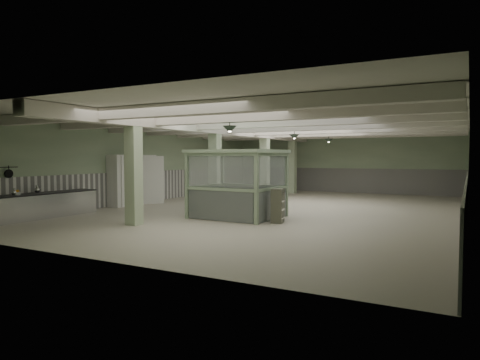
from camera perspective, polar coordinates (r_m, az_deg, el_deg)
The scene contains 33 objects.
floor at distance 18.07m, azimuth 5.13°, elevation -3.92°, with size 20.00×20.00×0.00m, color beige.
ceiling at distance 18.00m, azimuth 5.18°, elevation 7.53°, with size 14.00×20.00×0.02m, color white.
wall_back at distance 27.42m, azimuth 13.40°, elevation 2.15°, with size 14.00×0.02×3.60m, color #A8BC96.
wall_front at distance 9.60m, azimuth -19.03°, elevation 0.55°, with size 14.00×0.02×3.60m, color #A8BC96.
wall_left at distance 21.67m, azimuth -12.13°, elevation 1.95°, with size 0.02×20.00×3.60m, color #A8BC96.
wall_right at distance 16.50m, azimuth 28.12°, elevation 1.33°, with size 0.02×20.00×3.60m, color #A8BC96.
wainscot_left at distance 21.70m, azimuth -12.05°, elevation -0.82°, with size 0.05×19.90×1.50m, color white.
wainscot_right at distance 16.56m, azimuth 27.94°, elevation -2.30°, with size 0.05×19.90×1.50m, color white.
wainscot_back at distance 27.43m, azimuth 13.36°, elevation -0.04°, with size 13.90×0.05×1.50m, color white.
girder at distance 19.10m, azimuth -1.78°, elevation 6.62°, with size 0.45×19.90×0.40m, color silver.
beam_a at distance 11.50m, azimuth -9.86°, elevation 9.14°, with size 13.90×0.35×0.32m, color silver.
beam_b at distance 13.54m, azimuth -3.24°, elevation 8.25°, with size 13.90×0.35×0.32m, color silver.
beam_c at distance 15.72m, azimuth 1.57°, elevation 7.53°, with size 13.90×0.35×0.32m, color silver.
beam_d at distance 17.98m, azimuth 5.18°, elevation 6.96°, with size 13.90×0.35×0.32m, color silver.
beam_e at distance 20.30m, azimuth 7.97°, elevation 6.49°, with size 13.90×0.35×0.32m, color silver.
beam_f at distance 22.66m, azimuth 10.18°, elevation 6.11°, with size 13.90×0.35×0.32m, color silver.
beam_g at distance 25.04m, azimuth 11.97°, elevation 5.80°, with size 13.90×0.35×0.32m, color silver.
column_a at distance 14.20m, azimuth -14.00°, elevation 1.38°, with size 0.42×0.42×3.60m, color #B2C8A1.
column_b at distance 18.21m, azimuth -3.35°, elevation 1.82°, with size 0.42×0.42×3.60m, color #B2C8A1.
column_c at distance 22.62m, azimuth 3.31°, elevation 2.06°, with size 0.42×0.42×3.60m, color #B2C8A1.
column_d at distance 26.30m, azimuth 7.00°, elevation 2.18°, with size 0.42×0.42×3.60m, color #B2C8A1.
hook_rail at distance 16.57m, azimuth -29.24°, elevation 1.48°, with size 0.02×0.02×1.20m, color black.
pendant_front at distance 13.26m, azimuth -1.38°, elevation 6.76°, with size 0.44×0.44×0.22m, color #2D3C2F.
pendant_mid at distance 18.24m, azimuth 7.25°, elevation 5.73°, with size 0.44×0.44×0.22m, color #2D3C2F.
pendant_back at distance 22.97m, azimuth 11.75°, elevation 5.13°, with size 0.44×0.44×0.22m, color #2D3C2F.
prep_counter at distance 16.67m, azimuth -26.65°, elevation -3.23°, with size 0.96×5.53×0.91m.
pitcher_near at distance 16.29m, azimuth -27.92°, elevation -1.41°, with size 0.17×0.20×0.25m, color silver, non-canonical shape.
pitcher_far at distance 16.98m, azimuth -25.43°, elevation -1.13°, with size 0.19×0.22×0.28m, color silver, non-canonical shape.
orange_bowl at distance 16.39m, azimuth -27.68°, elevation -1.64°, with size 0.28×0.28×0.10m, color #B2B2B7.
skillet_far at distance 16.67m, azimuth -28.45°, elevation 0.75°, with size 0.30×0.30×0.04m, color black.
walkin_cooler at distance 20.31m, azimuth -14.06°, elevation 0.17°, with size 1.13×2.62×2.40m.
guard_booth at distance 15.49m, azimuth -0.33°, elevation 1.17°, with size 3.15×2.70×2.46m.
filing_cabinet at distance 14.35m, azimuth 5.05°, elevation -3.44°, with size 0.37×0.53×1.14m, color #5C5E4E.
Camera 1 is at (7.05, -16.50, 2.19)m, focal length 32.00 mm.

